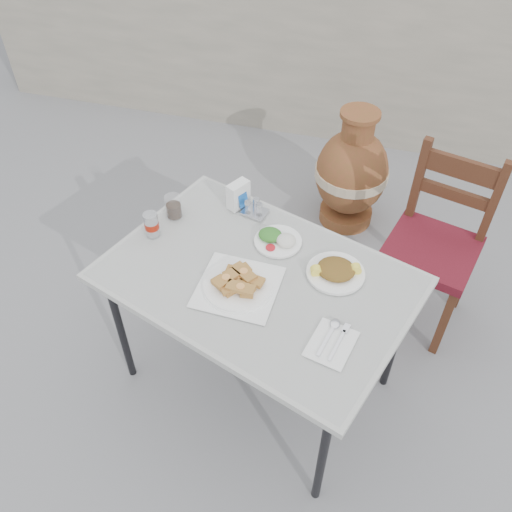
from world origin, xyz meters
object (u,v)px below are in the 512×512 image
(salad_rice_plate, at_px, (278,239))
(napkin_holder, at_px, (238,195))
(cafe_table, at_px, (257,284))
(soda_can, at_px, (152,224))
(salad_chopped_plate, at_px, (336,271))
(condiment_caddy, at_px, (255,209))
(terracotta_urn, at_px, (351,173))
(pide_plate, at_px, (238,282))
(chair, at_px, (435,243))
(cola_glass, at_px, (174,208))

(salad_rice_plate, height_order, napkin_holder, napkin_holder)
(cafe_table, height_order, soda_can, soda_can)
(salad_chopped_plate, xyz_separation_m, condiment_caddy, (-0.43, 0.28, 0.01))
(salad_rice_plate, xyz_separation_m, condiment_caddy, (-0.15, 0.16, 0.01))
(napkin_holder, bearing_deg, soda_can, -107.87)
(salad_rice_plate, bearing_deg, terracotta_urn, 80.10)
(salad_chopped_plate, height_order, napkin_holder, napkin_holder)
(pide_plate, xyz_separation_m, chair, (0.79, 0.77, -0.28))
(salad_chopped_plate, xyz_separation_m, soda_can, (-0.82, 0.02, 0.04))
(cola_glass, xyz_separation_m, condiment_caddy, (0.35, 0.12, -0.02))
(pide_plate, height_order, chair, chair)
(napkin_holder, distance_m, chair, 1.03)
(condiment_caddy, bearing_deg, pide_plate, -82.26)
(soda_can, relative_size, terracotta_urn, 0.14)
(cafe_table, bearing_deg, pide_plate, -125.53)
(soda_can, bearing_deg, napkin_holder, 43.87)
(terracotta_urn, bearing_deg, salad_chopped_plate, -86.36)
(cafe_table, bearing_deg, condiment_caddy, 107.73)
(pide_plate, distance_m, cola_glass, 0.54)
(cafe_table, bearing_deg, soda_can, 167.17)
(soda_can, distance_m, chair, 1.40)
(soda_can, bearing_deg, chair, 24.50)
(chair, bearing_deg, salad_rice_plate, -131.14)
(cafe_table, distance_m, cola_glass, 0.55)
(salad_rice_plate, bearing_deg, napkin_holder, 140.89)
(soda_can, bearing_deg, cafe_table, -12.83)
(cafe_table, distance_m, chair, 1.02)
(salad_chopped_plate, xyz_separation_m, cola_glass, (-0.78, 0.16, 0.03))
(salad_chopped_plate, height_order, soda_can, soda_can)
(pide_plate, distance_m, salad_rice_plate, 0.31)
(cola_glass, bearing_deg, condiment_caddy, 18.22)
(soda_can, bearing_deg, terracotta_urn, 58.99)
(soda_can, relative_size, condiment_caddy, 0.90)
(condiment_caddy, bearing_deg, cola_glass, -161.78)
(cola_glass, bearing_deg, chair, 19.46)
(condiment_caddy, distance_m, chair, 0.95)
(chair, height_order, terracotta_urn, chair)
(salad_chopped_plate, distance_m, condiment_caddy, 0.51)
(condiment_caddy, height_order, terracotta_urn, condiment_caddy)
(cafe_table, height_order, salad_rice_plate, salad_rice_plate)
(salad_rice_plate, bearing_deg, salad_chopped_plate, -23.44)
(cafe_table, relative_size, salad_rice_plate, 6.89)
(cafe_table, bearing_deg, salad_rice_plate, 82.49)
(cola_glass, height_order, chair, chair)
(cafe_table, relative_size, soda_can, 12.63)
(salad_rice_plate, distance_m, soda_can, 0.55)
(napkin_holder, xyz_separation_m, condiment_caddy, (0.09, -0.04, -0.04))
(salad_chopped_plate, xyz_separation_m, napkin_holder, (-0.51, 0.31, 0.04))
(pide_plate, relative_size, salad_rice_plate, 1.55)
(soda_can, bearing_deg, pide_plate, -23.49)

